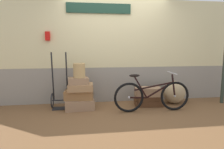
% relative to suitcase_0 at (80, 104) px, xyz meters
% --- Properties ---
extents(ground, '(9.75, 5.20, 0.06)m').
position_rel_suitcase_0_xyz_m(ground, '(0.88, -0.26, -0.14)').
color(ground, brown).
extents(station_building, '(7.75, 0.74, 2.47)m').
position_rel_suitcase_0_xyz_m(station_building, '(0.88, 0.58, 1.13)').
color(station_building, gray).
rests_on(station_building, ground).
extents(suitcase_0, '(0.65, 0.46, 0.21)m').
position_rel_suitcase_0_xyz_m(suitcase_0, '(0.00, 0.00, 0.00)').
color(suitcase_0, '#937051').
rests_on(suitcase_0, ground).
extents(suitcase_1, '(0.64, 0.45, 0.20)m').
position_rel_suitcase_0_xyz_m(suitcase_1, '(-0.01, 0.06, 0.21)').
color(suitcase_1, olive).
rests_on(suitcase_1, suitcase_0).
extents(suitcase_2, '(0.54, 0.43, 0.15)m').
position_rel_suitcase_0_xyz_m(suitcase_2, '(0.03, 0.01, 0.38)').
color(suitcase_2, '#9E754C').
rests_on(suitcase_2, suitcase_1).
extents(suitcase_3, '(0.46, 0.35, 0.13)m').
position_rel_suitcase_0_xyz_m(suitcase_3, '(-0.02, 0.01, 0.52)').
color(suitcase_3, '#937051').
rests_on(suitcase_3, suitcase_2).
extents(suitcase_4, '(0.64, 0.40, 0.13)m').
position_rel_suitcase_0_xyz_m(suitcase_4, '(1.57, 0.03, -0.04)').
color(suitcase_4, '#4C2D19').
rests_on(suitcase_4, ground).
extents(suitcase_5, '(0.55, 0.31, 0.11)m').
position_rel_suitcase_0_xyz_m(suitcase_5, '(1.55, 0.01, 0.08)').
color(suitcase_5, '#4C2D19').
rests_on(suitcase_5, suitcase_4).
extents(suitcase_6, '(0.60, 0.37, 0.20)m').
position_rel_suitcase_0_xyz_m(suitcase_6, '(1.54, 0.00, 0.23)').
color(suitcase_6, '#937051').
rests_on(suitcase_6, suitcase_5).
extents(wicker_basket, '(0.25, 0.25, 0.31)m').
position_rel_suitcase_0_xyz_m(wicker_basket, '(0.01, 0.03, 0.74)').
color(wicker_basket, tan).
rests_on(wicker_basket, suitcase_3).
extents(luggage_trolley, '(0.39, 0.38, 1.24)m').
position_rel_suitcase_0_xyz_m(luggage_trolley, '(-0.42, 0.16, 0.17)').
color(luggage_trolley, black).
rests_on(luggage_trolley, ground).
extents(burlap_sack, '(0.53, 0.45, 0.54)m').
position_rel_suitcase_0_xyz_m(burlap_sack, '(2.24, 0.12, 0.16)').
color(burlap_sack, tan).
rests_on(burlap_sack, ground).
extents(bicycle, '(1.62, 0.46, 0.82)m').
position_rel_suitcase_0_xyz_m(bicycle, '(1.50, -0.37, 0.23)').
color(bicycle, black).
rests_on(bicycle, ground).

